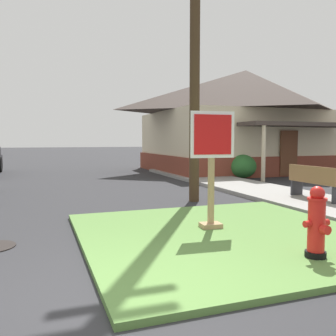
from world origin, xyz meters
name	(u,v)px	position (x,y,z in m)	size (l,w,h in m)	color
ground_plane	(107,308)	(0.00, 0.00, 0.00)	(160.00, 160.00, 0.00)	#2B2B2D
grass_corner_patch	(226,235)	(2.34, 1.90, 0.04)	(4.74, 4.73, 0.08)	#567F3D
sidewalk_strip	(261,191)	(5.91, 6.10, 0.06)	(2.20, 16.80, 0.12)	gray
fire_hydrant	(317,224)	(2.83, 0.35, 0.53)	(0.38, 0.34, 0.95)	black
stop_sign	(212,170)	(2.25, 2.26, 1.10)	(0.80, 0.31, 2.04)	#A3845B
street_bench	(314,181)	(6.04, 3.97, 0.59)	(0.41, 1.63, 0.85)	brown
corner_house	(245,119)	(9.88, 13.48, 2.73)	(10.13, 8.82, 5.31)	brown
shrub_near_porch	(242,166)	(7.59, 9.99, 0.51)	(1.21, 1.21, 1.01)	#2E6D2F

